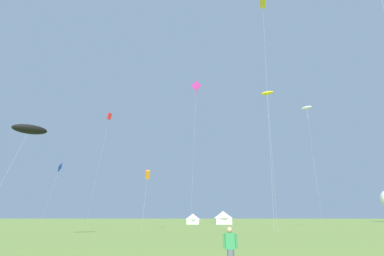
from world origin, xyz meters
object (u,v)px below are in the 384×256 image
kite_white_parafoil (307,108)px  person_spectator (231,251)px  kite_yellow_parafoil (267,94)px  kite_black_parafoil (30,129)px  kite_yellow_diamond (263,8)px  kite_magenta_diamond (196,88)px  kite_blue_diamond (60,168)px  festival_tent_center (193,218)px  festival_tent_right (223,217)px  kite_red_box (109,117)px  kite_orange_box (148,175)px

kite_white_parafoil → person_spectator: 62.29m
kite_yellow_parafoil → kite_black_parafoil: 34.39m
kite_yellow_diamond → kite_magenta_diamond: kite_yellow_diamond is taller
kite_black_parafoil → kite_magenta_diamond: 38.39m
kite_blue_diamond → kite_black_parafoil: size_ratio=1.19×
kite_yellow_parafoil → kite_black_parafoil: (-28.97, -14.93, -10.98)m
kite_yellow_parafoil → kite_white_parafoil: (15.52, 21.28, 6.19)m
kite_white_parafoil → festival_tent_center: size_ratio=7.04×
festival_tent_right → kite_red_box: bearing=-144.8°
kite_yellow_parafoil → kite_orange_box: size_ratio=2.42×
kite_blue_diamond → festival_tent_center: kite_blue_diamond is taller
kite_yellow_parafoil → kite_orange_box: 23.82m
kite_yellow_parafoil → kite_orange_box: (-19.76, 1.53, -13.21)m
kite_yellow_parafoil → kite_red_box: bearing=156.3°
kite_orange_box → person_spectator: 32.48m
kite_yellow_parafoil → kite_white_parafoil: size_ratio=0.78×
kite_black_parafoil → kite_red_box: bearing=95.2°
person_spectator → kite_yellow_parafoil: bearing=70.2°
person_spectator → kite_red_box: bearing=116.6°
festival_tent_center → person_spectator: bearing=-87.1°
festival_tent_right → kite_yellow_diamond: bearing=-82.4°
kite_black_parafoil → kite_yellow_parafoil: bearing=27.3°
kite_yellow_parafoil → festival_tent_right: bearing=99.5°
kite_white_parafoil → person_spectator: kite_white_parafoil is taller
kite_black_parafoil → festival_tent_center: (15.62, 47.26, -9.13)m
kite_black_parafoil → person_spectator: bearing=-36.3°
kite_yellow_diamond → festival_tent_center: bearing=109.4°
kite_orange_box → festival_tent_right: size_ratio=1.81×
kite_yellow_diamond → kite_magenta_diamond: (-11.58, 17.90, -5.82)m
kite_yellow_diamond → kite_yellow_parafoil: size_ratio=1.71×
kite_red_box → kite_yellow_diamond: bearing=-30.2°
kite_blue_diamond → kite_magenta_diamond: 35.10m
kite_blue_diamond → festival_tent_center: 34.72m
kite_blue_diamond → festival_tent_center: (28.97, 15.85, -10.72)m
festival_tent_center → kite_yellow_diamond: bearing=-70.6°
kite_white_parafoil → festival_tent_right: bearing=152.1°
kite_yellow_diamond → kite_orange_box: (-19.26, 5.74, -27.27)m
kite_yellow_diamond → kite_white_parafoil: (16.03, 25.49, -7.87)m
kite_black_parafoil → festival_tent_right: kite_black_parafoil is taller
kite_yellow_parafoil → festival_tent_center: (-13.34, 32.33, -20.11)m
kite_blue_diamond → festival_tent_center: size_ratio=3.33×
kite_yellow_parafoil → kite_white_parafoil: 27.06m
kite_yellow_parafoil → festival_tent_center: 40.35m
kite_black_parafoil → kite_yellow_diamond: bearing=20.6°
kite_red_box → kite_orange_box: kite_red_box is taller
kite_blue_diamond → kite_black_parafoil: kite_blue_diamond is taller
kite_magenta_diamond → kite_white_parafoil: 28.71m
kite_magenta_diamond → festival_tent_right: kite_magenta_diamond is taller
kite_blue_diamond → kite_orange_box: size_ratio=1.47×
kite_blue_diamond → kite_yellow_parafoil: size_ratio=0.61×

